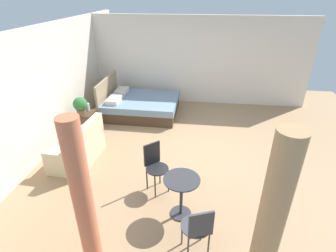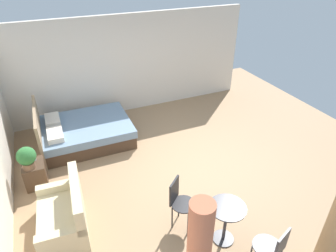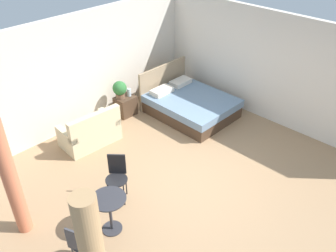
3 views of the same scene
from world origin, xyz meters
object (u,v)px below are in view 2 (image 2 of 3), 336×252
at_px(cafe_chair_near_window, 273,247).
at_px(cafe_chair_near_couch, 179,199).
at_px(vase, 32,156).
at_px(potted_plant, 27,157).
at_px(nightstand, 35,174).
at_px(balcony_table, 226,217).
at_px(couch, 65,215).
at_px(bed, 84,132).

distance_m(cafe_chair_near_window, cafe_chair_near_couch, 1.51).
bearing_deg(vase, cafe_chair_near_couch, -135.32).
relative_size(potted_plant, cafe_chair_near_couch, 0.49).
relative_size(nightstand, balcony_table, 0.68).
height_order(potted_plant, cafe_chair_near_couch, potted_plant).
bearing_deg(nightstand, vase, -13.54).
xyz_separation_m(potted_plant, cafe_chair_near_couch, (-1.88, -2.16, -0.18)).
distance_m(nightstand, potted_plant, 0.50).
bearing_deg(cafe_chair_near_couch, cafe_chair_near_window, -148.79).
bearing_deg(couch, potted_plant, 19.65).
height_order(couch, balcony_table, couch).
height_order(potted_plant, cafe_chair_near_window, potted_plant).
relative_size(couch, balcony_table, 1.79).
bearing_deg(cafe_chair_near_window, potted_plant, 42.78).
bearing_deg(cafe_chair_near_window, nightstand, 41.43).
bearing_deg(bed, cafe_chair_near_couch, -162.35).
height_order(vase, cafe_chair_near_window, cafe_chair_near_window).
relative_size(couch, cafe_chair_near_couch, 1.41).
bearing_deg(vase, potted_plant, 160.83).
xyz_separation_m(potted_plant, cafe_chair_near_window, (-3.18, -2.94, -0.19)).
bearing_deg(cafe_chair_near_window, cafe_chair_near_couch, 31.21).
distance_m(potted_plant, vase, 0.27).
bearing_deg(balcony_table, couch, 61.23).
xyz_separation_m(balcony_table, cafe_chair_near_window, (-0.72, -0.27, 0.05)).
distance_m(vase, cafe_chair_near_couch, 2.96).
bearing_deg(nightstand, cafe_chair_near_window, -138.57).
bearing_deg(balcony_table, vase, 44.09).
height_order(nightstand, vase, vase).
relative_size(bed, potted_plant, 4.67).
bearing_deg(nightstand, balcony_table, -134.28).
bearing_deg(bed, couch, 163.53).
relative_size(couch, cafe_chair_near_window, 1.46).
bearing_deg(cafe_chair_near_couch, couch, 69.26).
height_order(couch, vase, couch).
bearing_deg(cafe_chair_near_window, couch, 52.12).
xyz_separation_m(bed, couch, (-2.46, 0.73, 0.02)).
xyz_separation_m(nightstand, vase, (0.12, -0.03, 0.34)).
distance_m(nightstand, cafe_chair_near_couch, 2.91).
xyz_separation_m(potted_plant, balcony_table, (-2.46, -2.67, -0.24)).
xyz_separation_m(bed, potted_plant, (-1.22, 1.17, 0.46)).
relative_size(nightstand, potted_plant, 1.10).
xyz_separation_m(bed, vase, (-1.00, 1.09, 0.32)).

